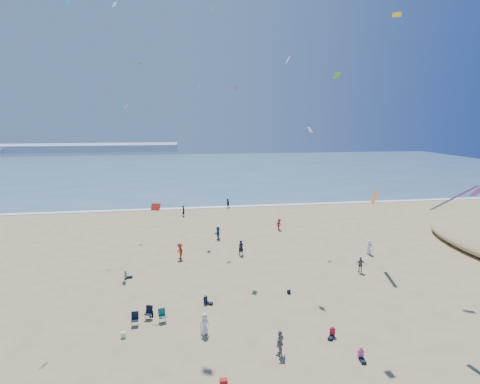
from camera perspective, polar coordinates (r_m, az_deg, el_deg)
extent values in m
cube|color=#476B84|center=(113.77, -7.59, 3.40)|extent=(220.00, 100.00, 0.06)
cube|color=white|center=(64.55, -6.69, -2.42)|extent=(220.00, 1.20, 0.08)
cube|color=#7A8EA8|center=(197.01, -25.89, 6.06)|extent=(110.00, 20.00, 3.20)
imported|color=maroon|center=(51.89, 5.97, -4.91)|extent=(1.15, 1.03, 1.54)
imported|color=black|center=(42.24, 0.17, -8.51)|extent=(0.68, 0.51, 1.70)
imported|color=black|center=(59.27, -8.60, -2.89)|extent=(0.57, 0.71, 1.68)
imported|color=black|center=(64.37, -1.92, -1.71)|extent=(0.95, 0.89, 1.55)
imported|color=slate|center=(39.60, 17.89, -10.51)|extent=(1.00, 0.58, 1.60)
imported|color=white|center=(44.96, 19.08, -7.93)|extent=(0.89, 0.98, 1.67)
imported|color=gray|center=(26.05, 6.12, -21.89)|extent=(0.94, 1.05, 1.71)
imported|color=navy|center=(47.79, -3.38, -6.23)|extent=(1.02, 1.57, 1.62)
imported|color=maroon|center=(41.70, -9.14, -8.89)|extent=(1.06, 1.29, 1.74)
imported|color=white|center=(28.10, -5.44, -19.37)|extent=(0.90, 0.75, 1.58)
cube|color=white|center=(29.09, -17.34, -20.06)|extent=(0.35, 0.20, 0.40)
cube|color=black|center=(31.18, -13.36, -17.62)|extent=(0.30, 0.22, 0.38)
cube|color=#A91E18|center=(24.14, -2.52, -26.91)|extent=(0.45, 0.30, 0.30)
cube|color=black|center=(34.07, 7.46, -14.85)|extent=(0.28, 0.18, 0.34)
cube|color=orange|center=(42.81, -17.04, 12.34)|extent=(0.37, 0.86, 0.34)
cube|color=silver|center=(45.85, 10.64, 9.30)|extent=(0.74, 0.72, 0.60)
cube|color=green|center=(57.47, -15.03, 18.45)|extent=(0.44, 0.39, 0.40)
cube|color=#269FE9|center=(51.28, -6.17, 15.59)|extent=(0.55, 0.75, 0.33)
cube|color=#15C4CE|center=(37.71, -24.85, 24.82)|extent=(0.35, 0.59, 0.43)
cube|color=green|center=(30.46, 14.52, 16.84)|extent=(0.51, 0.53, 0.41)
cube|color=yellow|center=(44.74, 22.80, 23.66)|extent=(0.87, 0.59, 0.40)
cube|color=white|center=(55.10, -18.59, 25.49)|extent=(0.68, 0.65, 0.64)
cube|color=white|center=(39.33, 7.33, 19.37)|extent=(0.40, 0.74, 0.61)
cube|color=#6E249C|center=(40.19, -0.53, 15.63)|extent=(0.63, 0.87, 0.35)
cube|color=red|center=(31.03, -12.72, -2.24)|extent=(0.82, 0.57, 0.53)
cube|color=pink|center=(55.08, -4.46, 26.12)|extent=(0.62, 0.63, 0.56)
cube|color=#5B2492|center=(28.13, 29.69, -0.88)|extent=(0.35, 3.14, 2.21)
cube|color=#FBA01A|center=(40.31, 19.84, -0.81)|extent=(0.35, 2.64, 1.87)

